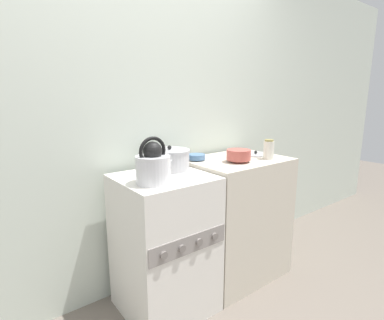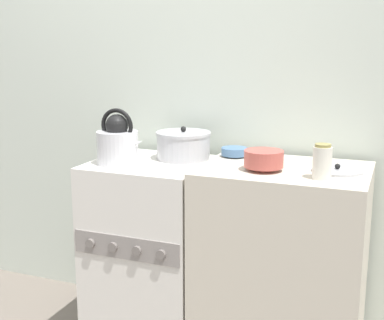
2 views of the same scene
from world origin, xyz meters
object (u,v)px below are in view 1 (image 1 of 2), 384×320
(kettle, at_px, (153,165))
(loose_pot_lid, at_px, (256,154))
(small_ceramic_bowl, at_px, (197,157))
(enamel_bowl, at_px, (239,155))
(stove, at_px, (165,244))
(cooking_pot, at_px, (170,160))
(storage_jar, at_px, (269,149))

(kettle, distance_m, loose_pot_lid, 1.02)
(small_ceramic_bowl, bearing_deg, enamel_bowl, -48.14)
(stove, distance_m, loose_pot_lid, 1.01)
(kettle, bearing_deg, enamel_bowl, 1.76)
(cooking_pot, bearing_deg, enamel_bowl, -22.97)
(stove, relative_size, small_ceramic_bowl, 7.23)
(small_ceramic_bowl, bearing_deg, storage_jar, -31.77)
(stove, height_order, small_ceramic_bowl, small_ceramic_bowl)
(storage_jar, bearing_deg, cooking_pot, 160.52)
(storage_jar, xyz_separation_m, loose_pot_lid, (0.04, 0.16, -0.07))
(enamel_bowl, relative_size, loose_pot_lid, 0.77)
(kettle, xyz_separation_m, cooking_pot, (0.25, 0.22, -0.03))
(enamel_bowl, bearing_deg, kettle, -178.24)
(kettle, bearing_deg, loose_pot_lid, 6.95)
(kettle, height_order, loose_pot_lid, kettle)
(kettle, relative_size, storage_jar, 1.84)
(cooking_pot, relative_size, storage_jar, 1.87)
(storage_jar, bearing_deg, loose_pot_lid, 74.34)
(enamel_bowl, xyz_separation_m, storage_jar, (0.26, -0.06, 0.02))
(cooking_pot, relative_size, small_ceramic_bowl, 2.16)
(small_ceramic_bowl, distance_m, loose_pot_lid, 0.52)
(loose_pot_lid, bearing_deg, enamel_bowl, -161.46)
(kettle, height_order, cooking_pot, kettle)
(kettle, distance_m, enamel_bowl, 0.71)
(cooking_pot, bearing_deg, loose_pot_lid, -6.96)
(loose_pot_lid, bearing_deg, kettle, -173.05)
(kettle, relative_size, enamel_bowl, 1.56)
(cooking_pot, bearing_deg, stove, -136.51)
(enamel_bowl, distance_m, small_ceramic_bowl, 0.30)
(cooking_pot, distance_m, enamel_bowl, 0.50)
(enamel_bowl, height_order, small_ceramic_bowl, enamel_bowl)
(stove, bearing_deg, enamel_bowl, -7.28)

